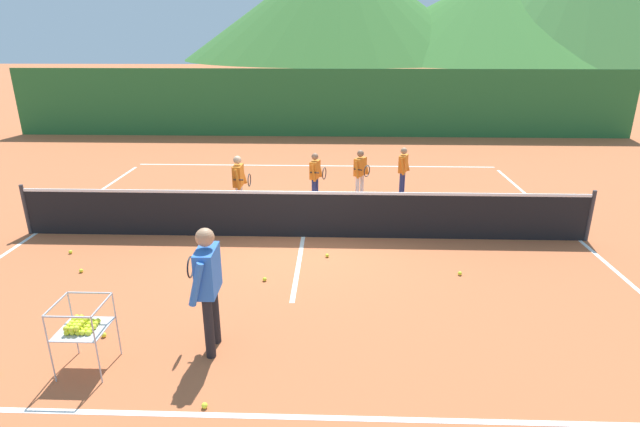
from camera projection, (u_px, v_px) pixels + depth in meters
ground_plane at (303, 237)px, 10.21m from camera, size 120.00×120.00×0.00m
line_baseline_near at (273, 416)px, 5.42m from camera, size 11.14×0.08×0.01m
line_baseline_far at (315, 166)px, 15.68m from camera, size 11.14×0.08×0.01m
line_sideline_west at (36, 233)px, 10.38m from camera, size 0.08×10.91×0.01m
line_sideline_east at (580, 240)px, 10.03m from camera, size 0.08×10.91×0.01m
line_service_center at (303, 237)px, 10.21m from camera, size 0.08×5.33×0.01m
tennis_net at (303, 214)px, 10.04m from camera, size 11.44×0.08×1.05m
instructor at (208, 279)px, 6.25m from camera, size 0.44×0.77×1.71m
student_0 at (239, 179)px, 11.26m from camera, size 0.41×0.65×1.35m
student_1 at (315, 173)px, 12.06m from camera, size 0.41×0.66×1.23m
student_2 at (360, 170)px, 12.28m from camera, size 0.41×0.69×1.25m
student_3 at (403, 167)px, 12.61m from camera, size 0.35×0.50×1.23m
ball_cart at (81, 326)px, 6.02m from camera, size 0.58×0.58×0.90m
tennis_ball_0 at (460, 273)px, 8.58m from camera, size 0.07×0.07×0.07m
tennis_ball_1 at (104, 335)px, 6.83m from camera, size 0.07×0.07×0.07m
tennis_ball_2 at (81, 271)px, 8.68m from camera, size 0.07×0.07×0.07m
tennis_ball_3 at (70, 252)px, 9.42m from camera, size 0.07×0.07×0.07m
tennis_ball_4 at (205, 406)px, 5.54m from camera, size 0.07×0.07×0.07m
tennis_ball_5 at (327, 255)px, 9.27m from camera, size 0.07×0.07×0.07m
tennis_ball_7 at (265, 279)px, 8.38m from camera, size 0.07×0.07×0.07m
windscreen_fence at (320, 103)px, 19.72m from camera, size 24.50×0.08×2.64m
hill_1 at (340, 3)px, 78.39m from camera, size 48.97×48.97×16.88m
hill_2 at (486, 18)px, 76.94m from camera, size 48.72×48.72×12.27m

